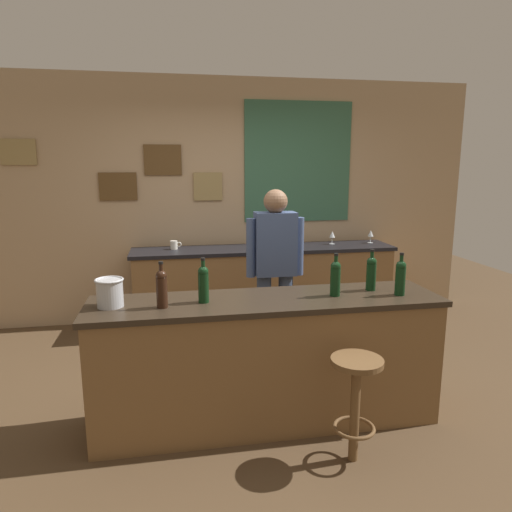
{
  "coord_description": "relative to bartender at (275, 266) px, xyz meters",
  "views": [
    {
      "loc": [
        -0.64,
        -3.43,
        1.84
      ],
      "look_at": [
        0.08,
        0.45,
        1.05
      ],
      "focal_mm": 32.59,
      "sensor_mm": 36.0,
      "label": 1
    }
  ],
  "objects": [
    {
      "name": "bar_counter",
      "position": [
        -0.27,
        -0.92,
        -0.47
      ],
      "size": [
        2.45,
        0.6,
        0.92
      ],
      "color": "brown",
      "rests_on": "ground_plane"
    },
    {
      "name": "wine_bottle_c",
      "position": [
        0.22,
        -0.93,
        0.12
      ],
      "size": [
        0.07,
        0.07,
        0.31
      ],
      "color": "black",
      "rests_on": "bar_counter"
    },
    {
      "name": "bar_stool",
      "position": [
        0.18,
        -1.47,
        -0.48
      ],
      "size": [
        0.32,
        0.32,
        0.68
      ],
      "color": "brown",
      "rests_on": "ground_plane"
    },
    {
      "name": "wine_glass_a",
      "position": [
        0.12,
        1.14,
        0.07
      ],
      "size": [
        0.07,
        0.07,
        0.16
      ],
      "color": "silver",
      "rests_on": "side_counter"
    },
    {
      "name": "wine_glass_c",
      "position": [
        0.96,
        1.21,
        0.07
      ],
      "size": [
        0.07,
        0.07,
        0.16
      ],
      "color": "silver",
      "rests_on": "side_counter"
    },
    {
      "name": "wine_bottle_e",
      "position": [
        0.68,
        -1.0,
        0.12
      ],
      "size": [
        0.07,
        0.07,
        0.31
      ],
      "color": "black",
      "rests_on": "bar_counter"
    },
    {
      "name": "ground_plane",
      "position": [
        -0.27,
        -0.52,
        -0.94
      ],
      "size": [
        10.0,
        10.0,
        0.0
      ],
      "primitive_type": "plane",
      "color": "#4C3823"
    },
    {
      "name": "wine_bottle_a",
      "position": [
        -0.98,
        -0.99,
        0.12
      ],
      "size": [
        0.07,
        0.07,
        0.31
      ],
      "color": "black",
      "rests_on": "bar_counter"
    },
    {
      "name": "wine_glass_d",
      "position": [
        1.44,
        1.2,
        0.07
      ],
      "size": [
        0.07,
        0.07,
        0.16
      ],
      "color": "silver",
      "rests_on": "side_counter"
    },
    {
      "name": "coffee_mug",
      "position": [
        -0.87,
        1.21,
        0.01
      ],
      "size": [
        0.13,
        0.08,
        0.09
      ],
      "color": "silver",
      "rests_on": "side_counter"
    },
    {
      "name": "ice_bucket",
      "position": [
        -1.31,
        -0.91,
        0.08
      ],
      "size": [
        0.19,
        0.19,
        0.19
      ],
      "color": "#B7BABF",
      "rests_on": "bar_counter"
    },
    {
      "name": "back_wall",
      "position": [
        -0.25,
        1.51,
        0.48
      ],
      "size": [
        6.0,
        0.09,
        2.8
      ],
      "color": "tan",
      "rests_on": "ground_plane"
    },
    {
      "name": "side_counter",
      "position": [
        0.13,
        1.13,
        -0.48
      ],
      "size": [
        2.98,
        0.56,
        0.9
      ],
      "color": "brown",
      "rests_on": "ground_plane"
    },
    {
      "name": "wine_bottle_d",
      "position": [
        0.53,
        -0.84,
        0.12
      ],
      "size": [
        0.07,
        0.07,
        0.31
      ],
      "color": "black",
      "rests_on": "bar_counter"
    },
    {
      "name": "wine_bottle_b",
      "position": [
        -0.7,
        -0.92,
        0.12
      ],
      "size": [
        0.07,
        0.07,
        0.31
      ],
      "color": "black",
      "rests_on": "bar_counter"
    },
    {
      "name": "wine_glass_b",
      "position": [
        0.43,
        1.17,
        0.07
      ],
      "size": [
        0.07,
        0.07,
        0.16
      ],
      "color": "silver",
      "rests_on": "side_counter"
    },
    {
      "name": "bartender",
      "position": [
        0.0,
        0.0,
        0.0
      ],
      "size": [
        0.52,
        0.21,
        1.62
      ],
      "color": "#384766",
      "rests_on": "ground_plane"
    }
  ]
}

